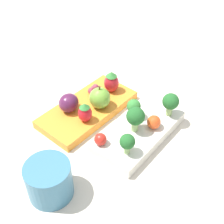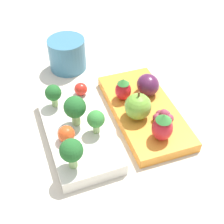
# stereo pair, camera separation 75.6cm
# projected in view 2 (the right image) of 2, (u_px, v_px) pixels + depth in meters

# --- Properties ---
(ground_plane) EXTENTS (4.00, 4.00, 0.00)m
(ground_plane) POSITION_uv_depth(u_px,v_px,m) (109.00, 123.00, 0.56)
(ground_plane) COLOR beige
(bento_box_savoury) EXTENTS (0.21, 0.11, 0.02)m
(bento_box_savoury) POSITION_uv_depth(u_px,v_px,m) (78.00, 133.00, 0.52)
(bento_box_savoury) COLOR silver
(bento_box_savoury) RESTS_ON ground_plane
(bento_box_fruit) EXTENTS (0.23, 0.13, 0.02)m
(bento_box_fruit) POSITION_uv_depth(u_px,v_px,m) (144.00, 111.00, 0.57)
(bento_box_fruit) COLOR orange
(bento_box_fruit) RESTS_ON ground_plane
(broccoli_floret_0) EXTENTS (0.04, 0.04, 0.06)m
(broccoli_floret_0) POSITION_uv_depth(u_px,v_px,m) (74.00, 107.00, 0.50)
(broccoli_floret_0) COLOR #93B770
(broccoli_floret_0) RESTS_ON bento_box_savoury
(broccoli_floret_1) EXTENTS (0.03, 0.03, 0.04)m
(broccoli_floret_1) POSITION_uv_depth(u_px,v_px,m) (96.00, 120.00, 0.49)
(broccoli_floret_1) COLOR #93B770
(broccoli_floret_1) RESTS_ON bento_box_savoury
(broccoli_floret_2) EXTENTS (0.03, 0.03, 0.04)m
(broccoli_floret_2) POSITION_uv_depth(u_px,v_px,m) (53.00, 94.00, 0.54)
(broccoli_floret_2) COLOR #93B770
(broccoli_floret_2) RESTS_ON bento_box_savoury
(broccoli_floret_3) EXTENTS (0.03, 0.03, 0.05)m
(broccoli_floret_3) POSITION_uv_depth(u_px,v_px,m) (71.00, 151.00, 0.44)
(broccoli_floret_3) COLOR #93B770
(broccoli_floret_3) RESTS_ON bento_box_savoury
(cherry_tomato_0) EXTENTS (0.03, 0.03, 0.03)m
(cherry_tomato_0) POSITION_uv_depth(u_px,v_px,m) (66.00, 134.00, 0.49)
(cherry_tomato_0) COLOR #DB4C1E
(cherry_tomato_0) RESTS_ON bento_box_savoury
(cherry_tomato_1) EXTENTS (0.02, 0.02, 0.02)m
(cherry_tomato_1) POSITION_uv_depth(u_px,v_px,m) (81.00, 89.00, 0.57)
(cherry_tomato_1) COLOR red
(cherry_tomato_1) RESTS_ON bento_box_savoury
(apple) EXTENTS (0.05, 0.05, 0.05)m
(apple) POSITION_uv_depth(u_px,v_px,m) (138.00, 106.00, 0.53)
(apple) COLOR #70A838
(apple) RESTS_ON bento_box_fruit
(strawberry_0) EXTENTS (0.03, 0.03, 0.04)m
(strawberry_0) POSITION_uv_depth(u_px,v_px,m) (123.00, 89.00, 0.56)
(strawberry_0) COLOR red
(strawberry_0) RESTS_ON bento_box_fruit
(strawberry_1) EXTENTS (0.03, 0.03, 0.05)m
(strawberry_1) POSITION_uv_depth(u_px,v_px,m) (162.00, 127.00, 0.49)
(strawberry_1) COLOR red
(strawberry_1) RESTS_ON bento_box_fruit
(plum) EXTENTS (0.04, 0.04, 0.04)m
(plum) POSITION_uv_depth(u_px,v_px,m) (148.00, 85.00, 0.58)
(plum) COLOR #511E42
(plum) RESTS_ON bento_box_fruit
(grape_cluster) EXTENTS (0.04, 0.03, 0.03)m
(grape_cluster) POSITION_uv_depth(u_px,v_px,m) (163.00, 117.00, 0.53)
(grape_cluster) COLOR #93384C
(grape_cluster) RESTS_ON bento_box_fruit
(drinking_cup) EXTENTS (0.08, 0.08, 0.07)m
(drinking_cup) POSITION_uv_depth(u_px,v_px,m) (67.00, 54.00, 0.66)
(drinking_cup) COLOR teal
(drinking_cup) RESTS_ON ground_plane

